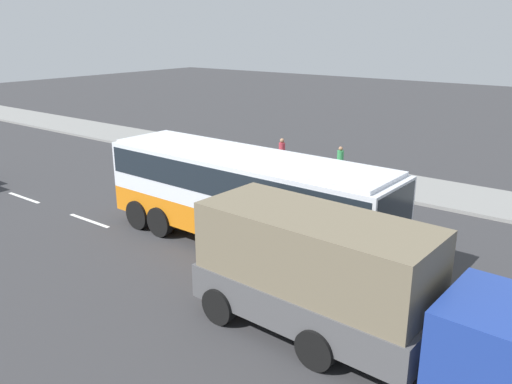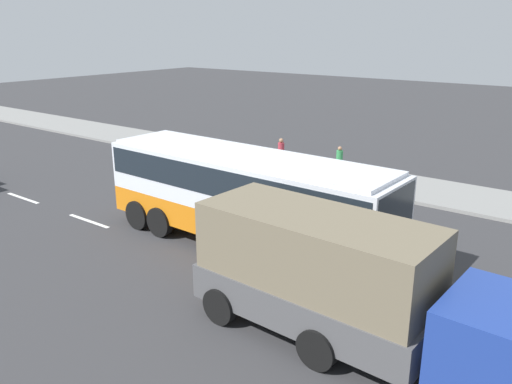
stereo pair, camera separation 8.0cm
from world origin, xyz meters
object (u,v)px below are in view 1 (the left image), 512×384
object	(u,v)px
coach_bus	(245,190)
cargo_truck	(343,282)
pedestrian_near_curb	(340,160)
pedestrian_at_crossing	(282,152)

from	to	relation	value
coach_bus	cargo_truck	world-z (taller)	coach_bus
cargo_truck	pedestrian_near_curb	size ratio (longest dim) A/B	5.30
cargo_truck	pedestrian_at_crossing	xyz separation A→B (m)	(-9.71, 11.70, -0.51)
pedestrian_near_curb	coach_bus	bearing A→B (deg)	111.57
coach_bus	cargo_truck	xyz separation A→B (m)	(5.46, -3.26, -0.39)
pedestrian_at_crossing	coach_bus	bearing A→B (deg)	52.19
pedestrian_at_crossing	pedestrian_near_curb	bearing A→B (deg)	131.35
coach_bus	cargo_truck	size ratio (longest dim) A/B	1.32
cargo_truck	pedestrian_near_curb	xyz separation A→B (m)	(-6.80, 12.53, -0.62)
cargo_truck	pedestrian_near_curb	distance (m)	14.27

